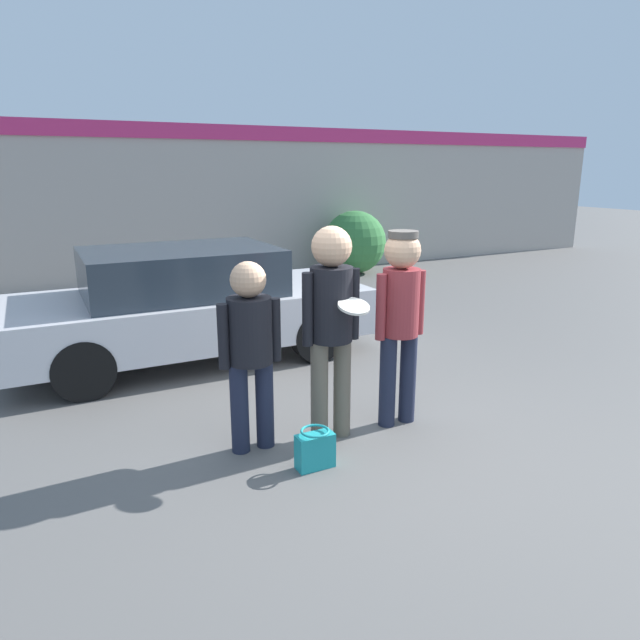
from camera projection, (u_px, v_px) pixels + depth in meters
name	position (u px, v px, depth m)	size (l,w,h in m)	color
ground_plane	(361.00, 435.00, 5.02)	(56.00, 56.00, 0.00)	#5B5956
storefront_building	(160.00, 203.00, 11.39)	(24.00, 0.22, 3.14)	#B2A89E
person_left	(250.00, 342.00, 4.56)	(0.53, 0.36, 1.58)	#1E2338
person_middle_with_frisbee	(331.00, 313.00, 4.72)	(0.52, 0.56, 1.84)	#665B4C
person_right	(400.00, 310.00, 5.01)	(0.50, 0.33, 1.77)	#1E2338
parked_car_near	(188.00, 304.00, 6.91)	(4.25, 1.83, 1.36)	silver
shrub	(355.00, 242.00, 12.62)	(1.38, 1.38, 1.38)	#387A3D
handbag	(315.00, 449.00, 4.45)	(0.30, 0.23, 0.32)	teal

